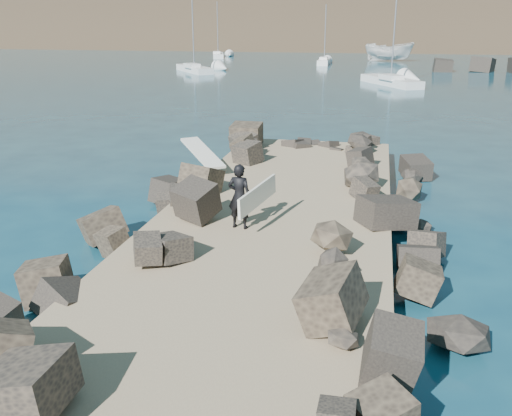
{
  "coord_description": "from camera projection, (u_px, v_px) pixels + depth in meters",
  "views": [
    {
      "loc": [
        2.5,
        -12.67,
        5.45
      ],
      "look_at": [
        0.0,
        -1.0,
        1.5
      ],
      "focal_mm": 40.0,
      "sensor_mm": 36.0,
      "label": 1
    }
  ],
  "objects": [
    {
      "name": "surfer_with_board",
      "position": [
        242.0,
        196.0,
        13.72
      ],
      "size": [
        1.03,
        1.95,
        1.6
      ],
      "color": "black",
      "rests_on": "jetty"
    },
    {
      "name": "sailboat_b",
      "position": [
        324.0,
        62.0,
        73.26
      ],
      "size": [
        1.44,
        6.12,
        7.46
      ],
      "color": "white",
      "rests_on": "ground"
    },
    {
      "name": "sailboat_a",
      "position": [
        194.0,
        69.0,
        62.35
      ],
      "size": [
        6.02,
        7.28,
        9.33
      ],
      "color": "white",
      "rests_on": "ground"
    },
    {
      "name": "riprap_right",
      "position": [
        387.0,
        270.0,
        11.85
      ],
      "size": [
        2.6,
        22.0,
        1.0
      ],
      "primitive_type": "cube",
      "color": "black",
      "rests_on": "ground"
    },
    {
      "name": "riprap_left",
      "position": [
        127.0,
        248.0,
        13.0
      ],
      "size": [
        2.6,
        22.0,
        1.0
      ],
      "primitive_type": "cube",
      "color": "black",
      "rests_on": "ground"
    },
    {
      "name": "ground",
      "position": [
        265.0,
        253.0,
        13.97
      ],
      "size": [
        800.0,
        800.0,
        0.0
      ],
      "primitive_type": "plane",
      "color": "#0F384C",
      "rests_on": "ground"
    },
    {
      "name": "boat_imported",
      "position": [
        389.0,
        52.0,
        78.35
      ],
      "size": [
        6.94,
        3.49,
        2.56
      ],
      "primitive_type": "imported",
      "rotation": [
        0.0,
        0.0,
        1.42
      ],
      "color": "silver",
      "rests_on": "ground"
    },
    {
      "name": "sailboat_c",
      "position": [
        391.0,
        81.0,
        49.93
      ],
      "size": [
        5.45,
        7.85,
        9.56
      ],
      "color": "white",
      "rests_on": "ground"
    },
    {
      "name": "jetty",
      "position": [
        246.0,
        276.0,
        12.02
      ],
      "size": [
        6.0,
        26.0,
        0.6
      ],
      "primitive_type": "cube",
      "color": "#8C7759",
      "rests_on": "ground"
    },
    {
      "name": "surfboard_resting",
      "position": [
        203.0,
        156.0,
        19.38
      ],
      "size": [
        2.1,
        2.35,
        0.08
      ],
      "primitive_type": "cube",
      "rotation": [
        0.0,
        0.0,
        0.69
      ],
      "color": "white",
      "rests_on": "riprap_left"
    },
    {
      "name": "sailboat_e",
      "position": [
        218.0,
        55.0,
        86.27
      ],
      "size": [
        3.33,
        6.89,
        8.17
      ],
      "color": "white",
      "rests_on": "ground"
    }
  ]
}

